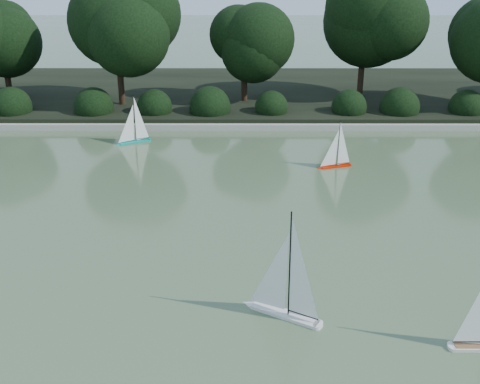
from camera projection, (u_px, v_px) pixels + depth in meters
The scene contains 8 objects.
ground at pixel (186, 288), 9.76m from camera, with size 80.00×80.00×0.00m, color #354328.
pond_coping at pixel (211, 126), 18.04m from camera, with size 40.00×0.35×0.18m, color gray.
far_bank at pixel (216, 94), 21.71m from camera, with size 40.00×8.00×0.30m, color black.
tree_line at pixel (252, 28), 19.31m from camera, with size 26.31×3.93×4.39m.
shrub_hedge at pixel (212, 107), 18.73m from camera, with size 29.10×1.10×1.10m.
sailboat_white_a at pixel (279, 297), 8.96m from camera, with size 1.25×0.84×1.84m.
sailboat_orange at pixel (333, 160), 14.93m from camera, with size 0.94×0.41×1.29m.
sailboat_teal at pixel (131, 135), 16.75m from camera, with size 1.00×0.61×1.45m.
Camera 1 is at (0.90, -8.41, 5.18)m, focal length 45.00 mm.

